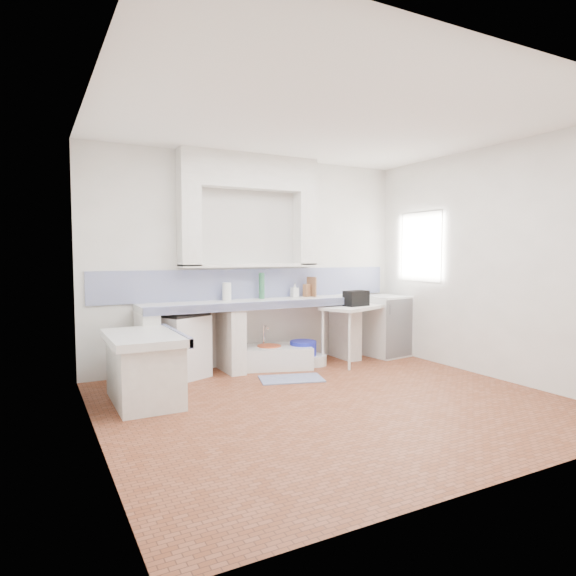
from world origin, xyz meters
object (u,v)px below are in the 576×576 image
sink (270,358)px  fridge (386,326)px  stove (181,347)px  side_table (354,334)px

sink → fridge: fridge is taller
stove → fridge: (3.04, -0.14, 0.06)m
stove → fridge: fridge is taller
sink → stove: bearing=-163.2°
stove → fridge: 3.04m
stove → side_table: size_ratio=0.80×
sink → side_table: size_ratio=1.12×
stove → sink: stove is taller
side_table → sink: bearing=145.6°
sink → side_table: (1.15, -0.27, 0.27)m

